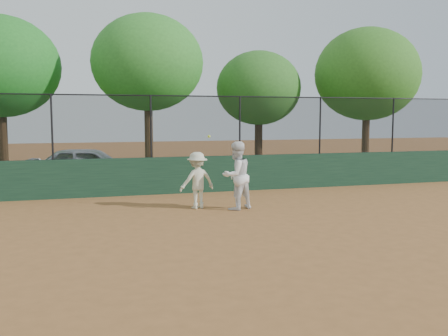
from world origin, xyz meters
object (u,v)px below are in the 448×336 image
object	(u,v)px
player_second	(236,176)
tree_4	(367,74)
parked_car	(90,167)
tree_2	(148,63)
tree_1	(0,67)
tree_3	(259,88)
player_main	(197,180)

from	to	relation	value
player_second	tree_4	world-z (taller)	tree_4
parked_car	tree_2	xyz separation A→B (m)	(2.60, 3.32, 4.06)
tree_1	tree_3	size ratio (longest dim) A/B	1.21
tree_3	player_main	bearing A→B (deg)	-120.29
parked_car	tree_4	distance (m)	13.63
tree_3	tree_4	distance (m)	5.24
player_second	tree_3	world-z (taller)	tree_3
player_main	tree_3	xyz separation A→B (m)	(5.05, 8.65, 3.03)
player_main	tree_3	size ratio (longest dim) A/B	0.37
tree_4	player_main	bearing A→B (deg)	-142.76
tree_2	tree_4	bearing A→B (deg)	-4.37
player_second	tree_1	world-z (taller)	tree_1
tree_2	tree_3	distance (m)	5.24
tree_1	tree_3	bearing A→B (deg)	-5.22
player_main	tree_4	distance (m)	13.30
tree_1	tree_4	xyz separation A→B (m)	(16.22, -1.95, -0.08)
player_second	tree_4	bearing A→B (deg)	-161.96
parked_car	player_main	distance (m)	5.84
tree_1	tree_4	bearing A→B (deg)	-6.84
tree_1	tree_3	xyz separation A→B (m)	(11.11, -1.02, -0.77)
player_second	tree_2	world-z (taller)	tree_2
player_second	tree_3	xyz separation A→B (m)	(4.07, 9.10, 2.88)
tree_2	tree_3	xyz separation A→B (m)	(5.14, 0.15, -0.99)
tree_1	tree_3	world-z (taller)	tree_1
tree_3	tree_4	xyz separation A→B (m)	(5.11, -0.93, 0.68)
parked_car	tree_1	distance (m)	6.80
parked_car	tree_2	bearing A→B (deg)	-28.21
tree_1	tree_4	distance (m)	16.34
player_second	player_main	distance (m)	1.09
tree_2	tree_1	bearing A→B (deg)	169.00
player_main	tree_3	world-z (taller)	tree_3
parked_car	tree_2	world-z (taller)	tree_2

